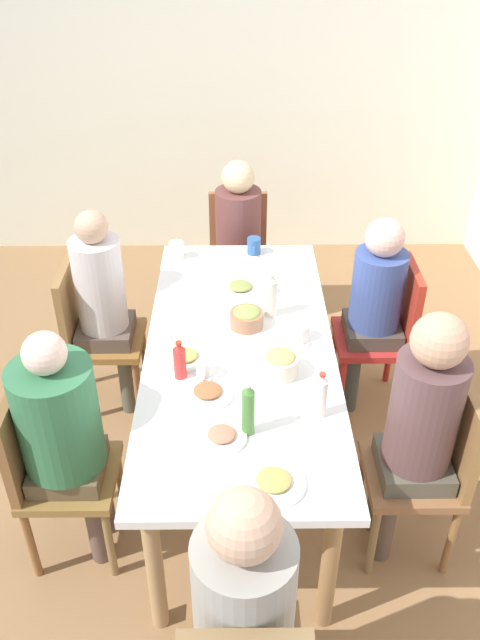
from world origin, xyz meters
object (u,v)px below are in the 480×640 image
object	(u,v)px
chair_1	(238,253)
cup_0	(177,250)
chair_2	(386,329)
bottle_1	(248,410)
person_2	(374,299)
cup_1	(301,332)
person_5	(420,420)
bowl_1	(247,317)
plate_1	(186,357)
chair_0	(50,466)
plate_0	(240,288)
dining_table	(240,360)
person_3	(244,603)
chair_5	(432,463)
cup_4	(263,288)
person_4	(104,299)
bowl_0	(280,363)
person_0	(63,429)
plate_4	(221,436)
bottle_0	(180,361)
cup_3	(204,369)
bottle_2	(321,396)
person_1	(238,233)
chair_4	(91,330)
plate_3	(274,482)
plate_2	(208,393)

from	to	relation	value
chair_1	cup_0	xyz separation A→B (m)	(0.53, -0.36, 0.31)
chair_2	bottle_1	xyz separation A→B (m)	(1.07, -0.79, 0.38)
person_2	cup_1	bearing A→B (deg)	-44.63
person_5	bowl_1	size ratio (longest dim) A/B	7.73
chair_1	plate_1	bearing A→B (deg)	-9.52
chair_0	plate_0	xyz separation A→B (m)	(-1.00, 0.83, 0.27)
dining_table	chair_0	world-z (taller)	chair_0
person_3	chair_5	size ratio (longest dim) A/B	1.38
dining_table	cup_1	world-z (taller)	cup_1
cup_0	cup_4	size ratio (longest dim) A/B	1.05
person_4	chair_5	world-z (taller)	person_4
bowl_0	bottle_1	xyz separation A→B (m)	(0.37, -0.15, 0.06)
chair_0	bowl_1	world-z (taller)	chair_0
plate_0	bottle_1	distance (m)	1.08
cup_0	chair_5	bearing A→B (deg)	40.90
bottle_1	bowl_0	bearing A→B (deg)	158.05
person_0	chair_1	size ratio (longest dim) A/B	1.34
person_3	chair_5	xyz separation A→B (m)	(-0.79, 0.82, -0.24)
plate_4	bottle_1	distance (m)	0.15
chair_1	cup_4	size ratio (longest dim) A/B	7.92
bottle_0	chair_0	bearing A→B (deg)	-63.05
chair_1	plate_4	xyz separation A→B (m)	(1.99, -0.08, 0.27)
chair_5	cup_3	size ratio (longest dim) A/B	8.38
dining_table	cup_3	world-z (taller)	cup_3
chair_2	cup_0	distance (m)	1.27
plate_0	bottle_0	distance (m)	0.77
person_0	person_5	xyz separation A→B (m)	(0.00, 1.46, 0.03)
person_2	plate_0	world-z (taller)	person_2
person_3	bottle_2	size ratio (longest dim) A/B	5.65
person_1	bottle_2	world-z (taller)	person_1
chair_4	cup_1	size ratio (longest dim) A/B	7.19
plate_1	bowl_0	size ratio (longest dim) A/B	1.22
bottle_1	bottle_2	bearing A→B (deg)	108.24
plate_3	plate_0	bearing A→B (deg)	-175.38
plate_2	bottle_1	distance (m)	0.30
person_1	plate_2	size ratio (longest dim) A/B	5.39
person_2	cup_4	world-z (taller)	person_2
chair_1	bottle_2	bearing A→B (deg)	9.77
dining_table	cup_4	distance (m)	0.49
chair_4	bottle_0	bearing A→B (deg)	37.59
bowl_1	cup_4	xyz separation A→B (m)	(-0.29, 0.09, -0.01)
plate_0	cup_4	xyz separation A→B (m)	(0.04, 0.12, 0.02)
plate_2	bowl_1	world-z (taller)	bowl_1
person_5	plate_2	distance (m)	0.89
cup_1	chair_4	bearing A→B (deg)	-111.96
person_0	chair_2	distance (m)	1.86
plate_1	bowl_1	bearing A→B (deg)	133.68
person_1	cup_1	bearing A→B (deg)	13.09
plate_2	bowl_1	bearing A→B (deg)	161.29
cup_4	chair_2	bearing A→B (deg)	93.45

